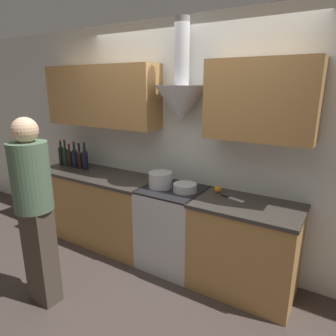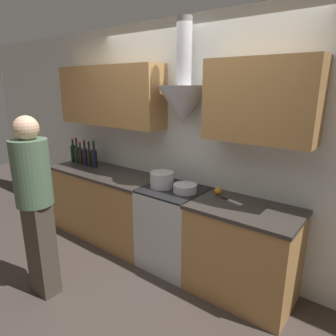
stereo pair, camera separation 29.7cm
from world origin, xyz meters
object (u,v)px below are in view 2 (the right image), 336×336
(stock_pot, at_px, (162,180))
(wine_bottle_2, at_px, (81,155))
(wine_bottle_4, at_px, (90,157))
(person_foreground_left, at_px, (35,200))
(wine_bottle_5, at_px, (94,157))
(mixing_bowl, at_px, (185,188))
(wine_bottle_1, at_px, (77,153))
(orange_fruit, at_px, (218,191))
(wine_bottle_0, at_px, (73,152))
(wine_bottle_3, at_px, (85,155))
(stove_range, at_px, (174,227))

(stock_pot, bearing_deg, wine_bottle_2, 177.58)
(wine_bottle_4, xyz_separation_m, person_foreground_left, (0.73, -1.17, -0.07))
(wine_bottle_5, bearing_deg, wine_bottle_2, -177.98)
(mixing_bowl, bearing_deg, wine_bottle_1, 178.34)
(wine_bottle_2, bearing_deg, wine_bottle_5, 2.02)
(orange_fruit, bearing_deg, mixing_bowl, -154.57)
(mixing_bowl, distance_m, person_foreground_left, 1.40)
(wine_bottle_4, bearing_deg, wine_bottle_5, 1.21)
(wine_bottle_4, height_order, orange_fruit, wine_bottle_4)
(wine_bottle_0, bearing_deg, wine_bottle_1, 0.11)
(wine_bottle_0, bearing_deg, wine_bottle_2, -4.03)
(wine_bottle_0, distance_m, mixing_bowl, 1.94)
(wine_bottle_3, height_order, wine_bottle_5, wine_bottle_5)
(orange_fruit, relative_size, person_foreground_left, 0.04)
(stove_range, bearing_deg, wine_bottle_2, 178.65)
(stock_pot, distance_m, person_foreground_left, 1.24)
(wine_bottle_0, distance_m, wine_bottle_2, 0.18)
(wine_bottle_0, relative_size, mixing_bowl, 1.43)
(wine_bottle_2, height_order, stock_pot, wine_bottle_2)
(stove_range, xyz_separation_m, wine_bottle_5, (-1.34, 0.05, 0.58))
(stock_pot, distance_m, orange_fruit, 0.60)
(wine_bottle_0, xyz_separation_m, wine_bottle_5, (0.46, -0.00, 0.00))
(wine_bottle_0, distance_m, wine_bottle_3, 0.27)
(wine_bottle_1, bearing_deg, wine_bottle_2, -7.53)
(stove_range, relative_size, wine_bottle_5, 2.49)
(wine_bottle_2, distance_m, person_foreground_left, 1.48)
(wine_bottle_3, bearing_deg, person_foreground_left, -54.96)
(wine_bottle_1, distance_m, wine_bottle_2, 0.10)
(wine_bottle_4, bearing_deg, stock_pot, -3.10)
(stove_range, distance_m, wine_bottle_4, 1.54)
(wine_bottle_2, bearing_deg, mixing_bowl, -1.33)
(stock_pot, bearing_deg, wine_bottle_4, 176.90)
(wine_bottle_0, xyz_separation_m, stock_pot, (1.65, -0.07, -0.06))
(stock_pot, xyz_separation_m, orange_fruit, (0.58, 0.16, -0.05))
(stove_range, distance_m, mixing_bowl, 0.50)
(stove_range, xyz_separation_m, wine_bottle_0, (-1.79, 0.05, 0.58))
(wine_bottle_5, bearing_deg, stock_pot, -3.45)
(wine_bottle_3, bearing_deg, stock_pot, -2.71)
(wine_bottle_2, relative_size, mixing_bowl, 1.26)
(wine_bottle_5, height_order, mixing_bowl, wine_bottle_5)
(wine_bottle_2, distance_m, stock_pot, 1.47)
(wine_bottle_0, relative_size, wine_bottle_2, 1.13)
(wine_bottle_2, height_order, wine_bottle_4, wine_bottle_4)
(wine_bottle_2, distance_m, wine_bottle_5, 0.28)
(wine_bottle_2, bearing_deg, person_foreground_left, -51.96)
(wine_bottle_5, relative_size, orange_fruit, 5.00)
(wine_bottle_1, bearing_deg, mixing_bowl, -1.66)
(wine_bottle_2, bearing_deg, wine_bottle_1, 172.47)
(wine_bottle_2, relative_size, person_foreground_left, 0.18)
(orange_fruit, bearing_deg, stock_pot, -164.32)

